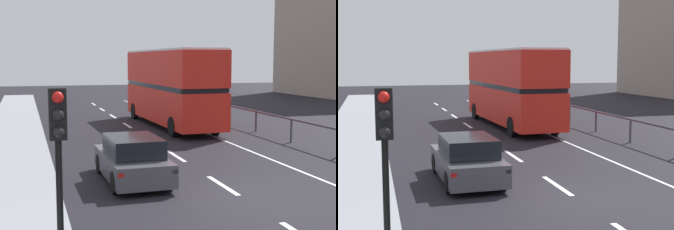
{
  "view_description": "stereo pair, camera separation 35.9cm",
  "coord_description": "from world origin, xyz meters",
  "views": [
    {
      "loc": [
        -5.62,
        -12.06,
        3.75
      ],
      "look_at": [
        0.16,
        7.36,
        1.43
      ],
      "focal_mm": 51.75,
      "sensor_mm": 36.0,
      "label": 1
    },
    {
      "loc": [
        -5.28,
        -12.16,
        3.75
      ],
      "look_at": [
        0.16,
        7.36,
        1.43
      ],
      "focal_mm": 51.75,
      "sensor_mm": 36.0,
      "label": 2
    }
  ],
  "objects": [
    {
      "name": "ground_plane",
      "position": [
        0.0,
        0.0,
        -0.05
      ],
      "size": [
        73.77,
        120.0,
        0.1
      ],
      "primitive_type": "cube",
      "color": "black"
    },
    {
      "name": "traffic_signal_pole",
      "position": [
        -5.08,
        -3.54,
        2.48
      ],
      "size": [
        0.3,
        0.42,
        3.13
      ],
      "color": "black",
      "rests_on": "near_sidewalk_kerb"
    },
    {
      "name": "hatchback_car_near",
      "position": [
        -2.49,
        2.34,
        0.68
      ],
      "size": [
        1.8,
        4.02,
        1.42
      ],
      "rotation": [
        0.0,
        0.0,
        0.01
      ],
      "color": "#48464D",
      "rests_on": "ground"
    },
    {
      "name": "lane_paint_markings",
      "position": [
        1.95,
        8.62,
        0.0
      ],
      "size": [
        3.39,
        46.0,
        0.01
      ],
      "color": "silver",
      "rests_on": "ground"
    },
    {
      "name": "near_sidewalk_kerb",
      "position": [
        -6.16,
        0.0,
        0.07
      ],
      "size": [
        2.83,
        80.0,
        0.14
      ],
      "primitive_type": "cube",
      "color": "gray",
      "rests_on": "ground"
    },
    {
      "name": "bridge_side_railing",
      "position": [
        6.0,
        9.0,
        0.89
      ],
      "size": [
        0.1,
        42.0,
        1.1
      ],
      "color": "#454253",
      "rests_on": "ground"
    },
    {
      "name": "double_decker_bus_red",
      "position": [
        2.31,
        14.04,
        2.31
      ],
      "size": [
        2.74,
        10.7,
        4.31
      ],
      "rotation": [
        0.0,
        0.0,
        0.03
      ],
      "color": "red",
      "rests_on": "ground"
    }
  ]
}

